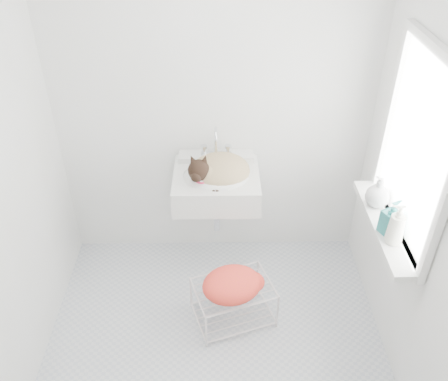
{
  "coord_description": "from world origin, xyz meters",
  "views": [
    {
      "loc": [
        0.03,
        -1.96,
        2.63
      ],
      "look_at": [
        0.06,
        0.5,
        0.88
      ],
      "focal_mm": 38.19,
      "sensor_mm": 36.0,
      "label": 1
    }
  ],
  "objects_px": {
    "wire_rack": "(233,302)",
    "bottle_c": "(375,205)",
    "bottle_a": "(392,242)",
    "sink": "(216,174)",
    "bottle_b": "(388,232)",
    "cat": "(218,170)"
  },
  "relations": [
    {
      "from": "wire_rack",
      "to": "sink",
      "type": "bearing_deg",
      "value": 101.94
    },
    {
      "from": "wire_rack",
      "to": "bottle_a",
      "type": "xyz_separation_m",
      "value": [
        0.88,
        -0.19,
        0.7
      ]
    },
    {
      "from": "bottle_b",
      "to": "sink",
      "type": "bearing_deg",
      "value": 147.57
    },
    {
      "from": "sink",
      "to": "cat",
      "type": "distance_m",
      "value": 0.05
    },
    {
      "from": "bottle_b",
      "to": "wire_rack",
      "type": "bearing_deg",
      "value": 172.82
    },
    {
      "from": "bottle_c",
      "to": "bottle_a",
      "type": "bearing_deg",
      "value": -90.0
    },
    {
      "from": "sink",
      "to": "bottle_a",
      "type": "relative_size",
      "value": 2.73
    },
    {
      "from": "sink",
      "to": "wire_rack",
      "type": "height_order",
      "value": "sink"
    },
    {
      "from": "wire_rack",
      "to": "bottle_c",
      "type": "relative_size",
      "value": 2.57
    },
    {
      "from": "wire_rack",
      "to": "bottle_b",
      "type": "relative_size",
      "value": 2.31
    },
    {
      "from": "bottle_b",
      "to": "bottle_c",
      "type": "distance_m",
      "value": 0.26
    },
    {
      "from": "cat",
      "to": "bottle_a",
      "type": "height_order",
      "value": "cat"
    },
    {
      "from": "bottle_c",
      "to": "wire_rack",
      "type": "bearing_deg",
      "value": -170.17
    },
    {
      "from": "sink",
      "to": "bottle_c",
      "type": "distance_m",
      "value": 1.05
    },
    {
      "from": "bottle_c",
      "to": "sink",
      "type": "bearing_deg",
      "value": 159.73
    },
    {
      "from": "cat",
      "to": "wire_rack",
      "type": "bearing_deg",
      "value": -90.88
    },
    {
      "from": "bottle_a",
      "to": "cat",
      "type": "bearing_deg",
      "value": 144.6
    },
    {
      "from": "sink",
      "to": "cat",
      "type": "bearing_deg",
      "value": -52.81
    },
    {
      "from": "wire_rack",
      "to": "bottle_b",
      "type": "distance_m",
      "value": 1.13
    },
    {
      "from": "sink",
      "to": "bottle_b",
      "type": "xyz_separation_m",
      "value": [
        0.99,
        -0.63,
        0.0
      ]
    },
    {
      "from": "bottle_a",
      "to": "bottle_b",
      "type": "xyz_separation_m",
      "value": [
        0.0,
        0.08,
        0.0
      ]
    },
    {
      "from": "sink",
      "to": "bottle_b",
      "type": "height_order",
      "value": "sink"
    }
  ]
}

